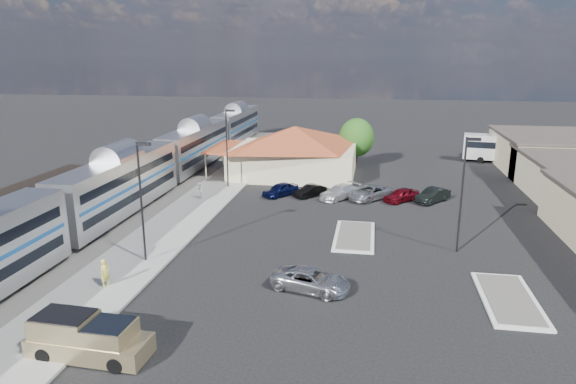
% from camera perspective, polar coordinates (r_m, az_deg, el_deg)
% --- Properties ---
extents(ground, '(280.00, 280.00, 0.00)m').
position_cam_1_polar(ground, '(42.11, 1.80, -5.63)').
color(ground, black).
rests_on(ground, ground).
extents(railbed, '(16.00, 100.00, 0.12)m').
position_cam_1_polar(railbed, '(55.86, -18.88, -1.14)').
color(railbed, '#4C4944').
rests_on(railbed, ground).
extents(platform, '(5.50, 92.00, 0.18)m').
position_cam_1_polar(platform, '(50.44, -10.89, -2.26)').
color(platform, gray).
rests_on(platform, ground).
extents(passenger_train, '(3.00, 104.00, 5.55)m').
position_cam_1_polar(passenger_train, '(50.62, -18.09, 0.59)').
color(passenger_train, silver).
rests_on(passenger_train, ground).
extents(freight_cars, '(2.80, 46.00, 4.00)m').
position_cam_1_polar(freight_cars, '(51.07, -25.79, -1.16)').
color(freight_cars, black).
rests_on(freight_cars, ground).
extents(station_depot, '(18.35, 12.24, 6.20)m').
position_cam_1_polar(station_depot, '(64.87, 0.70, 4.65)').
color(station_depot, '#C7BB92').
rests_on(station_depot, ground).
extents(traffic_island_south, '(3.30, 7.50, 0.21)m').
position_cam_1_polar(traffic_island_south, '(43.64, 7.39, -4.85)').
color(traffic_island_south, silver).
rests_on(traffic_island_south, ground).
extents(traffic_island_north, '(3.30, 7.50, 0.21)m').
position_cam_1_polar(traffic_island_north, '(35.49, 23.33, -10.87)').
color(traffic_island_north, silver).
rests_on(traffic_island_north, ground).
extents(lamp_plat_s, '(1.08, 0.25, 9.00)m').
position_cam_1_polar(lamp_plat_s, '(37.99, -15.93, -0.08)').
color(lamp_plat_s, black).
rests_on(lamp_plat_s, ground).
extents(lamp_plat_n, '(1.08, 0.25, 9.00)m').
position_cam_1_polar(lamp_plat_n, '(58.14, -6.73, 5.53)').
color(lamp_plat_n, black).
rests_on(lamp_plat_n, ground).
extents(lamp_lot, '(1.08, 0.25, 9.00)m').
position_cam_1_polar(lamp_lot, '(40.78, 18.96, 0.70)').
color(lamp_lot, black).
rests_on(lamp_lot, ground).
extents(tree_depot, '(4.71, 4.71, 6.63)m').
position_cam_1_polar(tree_depot, '(69.93, 7.64, 6.02)').
color(tree_depot, '#382314').
rests_on(tree_depot, ground).
extents(pickup_truck, '(6.23, 2.53, 2.12)m').
position_cam_1_polar(pickup_truck, '(28.74, -21.18, -14.94)').
color(pickup_truck, '#9C8A60').
rests_on(pickup_truck, ground).
extents(suv, '(5.62, 3.64, 1.44)m').
position_cam_1_polar(suv, '(33.77, 2.58, -9.75)').
color(suv, '#AFB1B8').
rests_on(suv, ground).
extents(coach_bus, '(12.32, 4.51, 3.87)m').
position_cam_1_polar(coach_bus, '(78.39, 23.33, 4.56)').
color(coach_bus, white).
rests_on(coach_bus, ground).
extents(person_a, '(0.67, 0.80, 1.85)m').
position_cam_1_polar(person_a, '(35.86, -19.66, -8.46)').
color(person_a, '#D5D142').
rests_on(person_a, platform).
extents(person_b, '(0.76, 0.92, 1.71)m').
position_cam_1_polar(person_b, '(54.58, -9.83, 0.16)').
color(person_b, white).
rests_on(person_b, platform).
extents(parked_car_a, '(4.05, 4.42, 1.46)m').
position_cam_1_polar(parked_car_a, '(55.36, -0.86, 0.27)').
color(parked_car_a, '#0B113A').
rests_on(parked_car_a, ground).
extents(parked_car_b, '(3.52, 3.82, 1.27)m').
position_cam_1_polar(parked_car_b, '(55.21, 2.47, 0.11)').
color(parked_car_b, black).
rests_on(parked_car_b, ground).
extents(parked_car_c, '(4.77, 5.26, 1.47)m').
position_cam_1_polar(parked_car_c, '(54.61, 5.76, -0.01)').
color(parked_car_c, silver).
rests_on(parked_car_c, ground).
extents(parked_car_d, '(5.40, 5.59, 1.48)m').
position_cam_1_polar(parked_car_d, '(54.80, 9.12, -0.07)').
color(parked_car_d, '#92939A').
rests_on(parked_car_d, ground).
extents(parked_car_e, '(4.15, 4.11, 1.42)m').
position_cam_1_polar(parked_car_e, '(54.61, 12.47, -0.33)').
color(parked_car_e, maroon).
rests_on(parked_car_e, ground).
extents(parked_car_f, '(4.04, 4.44, 1.47)m').
position_cam_1_polar(parked_car_f, '(55.16, 15.78, -0.36)').
color(parked_car_f, black).
rests_on(parked_car_f, ground).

